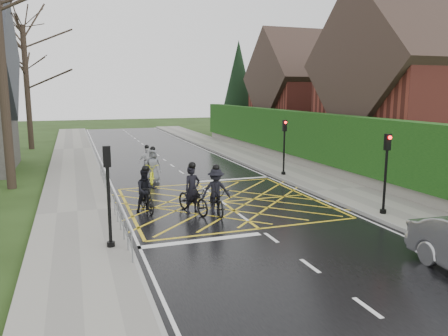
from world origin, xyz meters
TOP-DOWN VIEW (x-y plane):
  - ground at (0.00, 0.00)m, footprint 120.00×120.00m
  - road at (0.00, 0.00)m, footprint 9.00×80.00m
  - sidewalk_right at (6.00, 0.00)m, footprint 3.00×80.00m
  - sidewalk_left at (-6.00, 0.00)m, footprint 3.00×80.00m
  - stone_wall at (7.75, 6.00)m, footprint 0.50×38.00m
  - hedge at (7.75, 6.00)m, footprint 0.90×38.00m
  - house_near at (14.75, 4.00)m, footprint 11.80×9.80m
  - house_far at (14.75, 18.00)m, footprint 9.80×8.80m
  - conifer at (10.75, 26.00)m, footprint 4.60×4.60m
  - tree_far at (-9.30, 22.00)m, footprint 8.40×8.40m
  - railing_south at (-4.65, -3.50)m, footprint 0.05×5.04m
  - railing_north at (-4.65, 4.00)m, footprint 0.05×6.04m
  - traffic_light_ne at (5.10, 4.20)m, footprint 0.24×0.31m
  - traffic_light_se at (5.10, -4.20)m, footprint 0.24×0.31m
  - traffic_light_sw at (-5.10, -4.50)m, footprint 0.24×0.31m
  - cyclist_rear at (-1.64, -1.22)m, footprint 1.32×2.23m
  - cyclist_back at (-3.36, -0.45)m, footprint 0.91×1.93m
  - cyclist_mid at (-0.79, -1.60)m, footprint 1.21×2.07m
  - cyclist_front at (-2.09, 6.96)m, footprint 0.98×1.81m
  - cyclist_lead at (-2.06, 5.16)m, footprint 1.28×2.10m

SIDE VIEW (x-z plane):
  - ground at x=0.00m, z-range 0.00..0.00m
  - road at x=0.00m, z-range 0.00..0.01m
  - sidewalk_right at x=6.00m, z-range 0.00..0.15m
  - sidewalk_left at x=-6.00m, z-range 0.00..0.15m
  - stone_wall at x=7.75m, z-range 0.00..0.70m
  - cyclist_front at x=-2.09m, z-range -0.24..1.56m
  - cyclist_rear at x=-1.64m, z-range -0.36..1.69m
  - cyclist_lead at x=-2.06m, z-range -0.30..1.63m
  - cyclist_back at x=-3.36m, z-range -0.23..1.65m
  - cyclist_mid at x=-0.79m, z-range -0.26..1.70m
  - railing_south at x=-4.65m, z-range 0.27..1.29m
  - railing_north at x=-4.65m, z-range 0.27..1.30m
  - traffic_light_ne at x=5.10m, z-range 0.06..3.27m
  - traffic_light_se at x=5.10m, z-range 0.06..3.27m
  - traffic_light_sw at x=-5.10m, z-range 0.06..3.27m
  - hedge at x=7.75m, z-range 0.70..3.50m
  - house_far at x=14.75m, z-range -0.79..9.51m
  - house_near at x=14.75m, z-range -0.92..10.38m
  - conifer at x=10.75m, z-range -0.01..9.99m
  - tree_far at x=-9.30m, z-range 1.99..12.39m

